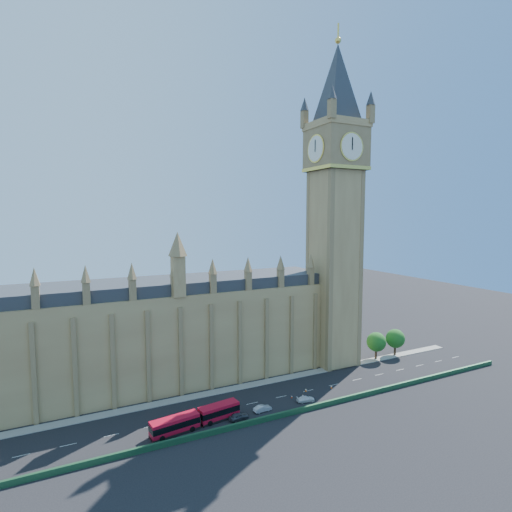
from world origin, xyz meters
name	(u,v)px	position (x,y,z in m)	size (l,w,h in m)	color
ground	(237,407)	(0.00, 0.00, 0.00)	(400.00, 400.00, 0.00)	black
palace_westminster	(112,338)	(-25.00, 22.00, 13.86)	(120.00, 20.00, 28.00)	#967449
elizabeth_tower	(335,183)	(38.00, 13.99, 54.56)	(20.59, 20.59, 105.00)	#967449
bridge_parapet	(253,422)	(0.00, -9.00, 0.60)	(160.00, 0.60, 1.20)	#1E4C2D
kerb_north	(222,391)	(0.00, 9.50, 0.08)	(160.00, 3.00, 0.16)	gray
tree_east_near	(377,341)	(52.22, 10.08, 5.64)	(6.00, 6.00, 8.50)	#382619
tree_east_far	(396,338)	(60.22, 10.08, 5.64)	(6.00, 6.00, 8.50)	#382619
red_bus	(196,418)	(-11.30, -4.38, 1.79)	(20.16, 5.50, 3.39)	#B70C24
car_grey	(239,416)	(-2.00, -5.68, 0.75)	(1.77, 4.40, 1.50)	#43464B
car_silver	(263,408)	(4.43, -4.63, 0.71)	(1.50, 4.30, 1.42)	#AAACB2
car_white	(306,399)	(16.06, -4.89, 0.65)	(1.82, 4.47, 1.30)	white
cone_a	(292,397)	(14.00, -1.76, 0.31)	(0.45, 0.45, 0.62)	black
cone_b	(331,387)	(26.24, -1.50, 0.38)	(0.59, 0.59, 0.76)	black
cone_c	(306,390)	(19.22, -0.11, 0.37)	(0.52, 0.52, 0.75)	black
cone_d	(303,396)	(16.68, -2.62, 0.35)	(0.58, 0.58, 0.71)	black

